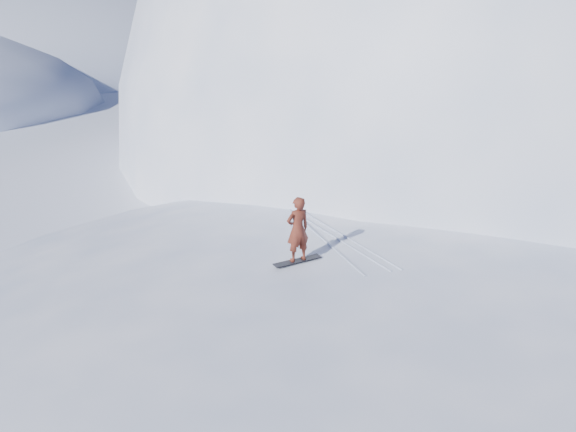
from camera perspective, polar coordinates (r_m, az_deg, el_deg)
The scene contains 8 objects.
ground at distance 14.91m, azimuth 14.90°, elevation -17.97°, with size 400.00×400.00×0.00m, color white.
near_ridge at distance 17.44m, azimuth 12.64°, elevation -11.57°, with size 36.00×28.00×4.80m, color white.
summit_peak at distance 46.73m, azimuth 21.84°, elevation 7.75°, with size 60.00×56.00×56.00m, color white.
peak_shoulder at distance 35.29m, azimuth 12.25°, elevation 5.02°, with size 28.00×24.00×18.00m, color white.
wind_bumps at distance 16.15m, azimuth 9.19°, elevation -14.15°, with size 16.00×14.40×1.00m.
snowboard at distance 15.58m, azimuth 1.06°, elevation -4.98°, with size 1.56×0.29×0.03m, color black.
snowboarder at distance 15.17m, azimuth 1.09°, elevation -1.50°, with size 0.73×0.48×2.01m, color maroon.
board_tracks at distance 17.39m, azimuth 5.04°, elevation -2.23°, with size 1.70×5.99×0.04m.
Camera 1 is at (-6.73, -9.71, 9.10)m, focal length 32.00 mm.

